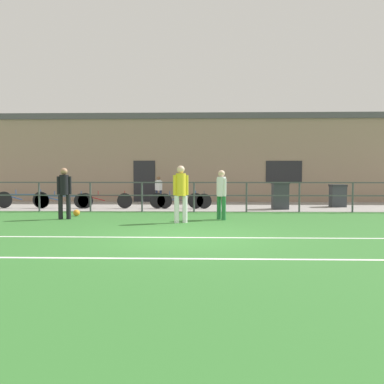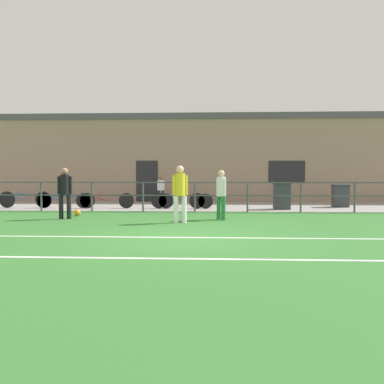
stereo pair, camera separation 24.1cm
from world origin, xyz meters
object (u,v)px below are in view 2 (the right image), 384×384
object	(u,v)px
bicycle_parked_3	(178,200)
bicycle_parked_4	(107,200)
player_striker	(221,192)
player_goalkeeper	(65,190)
soccer_ball_match	(77,213)
bicycle_parked_2	(25,199)
trash_bin_0	(340,196)
player_winger	(180,190)
bicycle_parked_0	(186,201)
bicycle_parked_1	(64,200)
trash_bin_1	(282,196)
spectator_child	(161,188)

from	to	relation	value
bicycle_parked_3	bicycle_parked_4	xyz separation A→B (m)	(-2.97, 0.00, -0.01)
player_striker	bicycle_parked_3	distance (m)	4.09
player_goalkeeper	soccer_ball_match	world-z (taller)	player_goalkeeper
bicycle_parked_2	trash_bin_0	world-z (taller)	trash_bin_0
player_winger	soccer_ball_match	xyz separation A→B (m)	(-3.73, 1.74, -0.86)
soccer_ball_match	bicycle_parked_0	distance (m)	4.55
bicycle_parked_0	trash_bin_0	bearing A→B (deg)	8.94
player_goalkeeper	bicycle_parked_4	xyz separation A→B (m)	(0.40, 3.69, -0.59)
bicycle_parked_0	bicycle_parked_1	world-z (taller)	bicycle_parked_0
trash_bin_0	trash_bin_1	world-z (taller)	trash_bin_1
bicycle_parked_3	trash_bin_1	bearing A→B (deg)	-1.27
bicycle_parked_0	spectator_child	bearing A→B (deg)	115.63
bicycle_parked_1	trash_bin_0	size ratio (longest dim) A/B	2.35
bicycle_parked_4	trash_bin_0	size ratio (longest dim) A/B	2.35
player_winger	soccer_ball_match	world-z (taller)	player_winger
bicycle_parked_4	trash_bin_1	bearing A→B (deg)	-0.75
player_striker	trash_bin_1	distance (m)	4.41
bicycle_parked_1	trash_bin_1	size ratio (longest dim) A/B	2.08
bicycle_parked_0	bicycle_parked_2	xyz separation A→B (m)	(-6.78, 0.00, 0.03)
player_goalkeeper	bicycle_parked_3	world-z (taller)	player_goalkeeper
bicycle_parked_0	bicycle_parked_4	size ratio (longest dim) A/B	0.99
bicycle_parked_3	trash_bin_0	distance (m)	7.02
spectator_child	trash_bin_0	world-z (taller)	spectator_child
bicycle_parked_1	bicycle_parked_2	distance (m)	1.65
player_goalkeeper	bicycle_parked_3	size ratio (longest dim) A/B	0.75
bicycle_parked_4	spectator_child	bearing A→B (deg)	56.64
player_striker	trash_bin_0	bearing A→B (deg)	94.77
player_striker	bicycle_parked_0	bearing A→B (deg)	163.23
soccer_ball_match	bicycle_parked_0	bearing A→B (deg)	37.32
player_striker	trash_bin_1	bearing A→B (deg)	107.40
bicycle_parked_1	trash_bin_1	world-z (taller)	trash_bin_1
spectator_child	bicycle_parked_3	bearing A→B (deg)	107.98
bicycle_parked_3	bicycle_parked_4	size ratio (longest dim) A/B	0.98
player_striker	bicycle_parked_1	distance (m)	7.49
player_goalkeeper	bicycle_parked_4	bearing A→B (deg)	70.23
soccer_ball_match	player_striker	bearing A→B (deg)	-10.50
player_winger	trash_bin_1	distance (m)	5.82
player_striker	bicycle_parked_4	bearing A→B (deg)	-165.46
bicycle_parked_0	trash_bin_1	world-z (taller)	trash_bin_1
player_winger	bicycle_parked_0	size ratio (longest dim) A/B	0.77
soccer_ball_match	bicycle_parked_4	distance (m)	2.78
bicycle_parked_1	bicycle_parked_4	xyz separation A→B (m)	(1.83, 0.00, 0.01)
trash_bin_1	trash_bin_0	bearing A→B (deg)	22.82
player_goalkeeper	bicycle_parked_2	size ratio (longest dim) A/B	0.74
player_striker	trash_bin_0	size ratio (longest dim) A/B	1.64
player_goalkeeper	bicycle_parked_4	size ratio (longest dim) A/B	0.73
bicycle_parked_1	bicycle_parked_4	distance (m)	1.83
player_striker	bicycle_parked_3	xyz separation A→B (m)	(-1.70, 3.68, -0.54)
player_goalkeeper	player_striker	size ratio (longest dim) A/B	1.05
bicycle_parked_1	bicycle_parked_3	xyz separation A→B (m)	(4.80, 0.00, 0.01)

